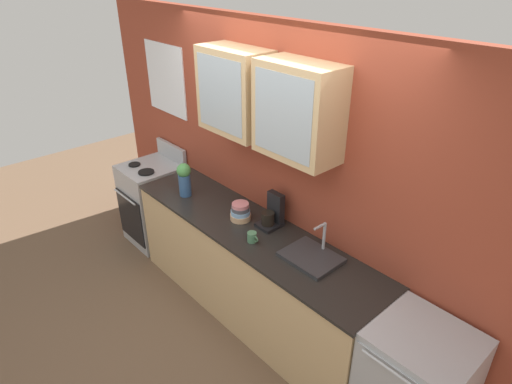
{
  "coord_description": "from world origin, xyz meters",
  "views": [
    {
      "loc": [
        2.33,
        -2.02,
        2.93
      ],
      "look_at": [
        0.08,
        0.0,
        1.29
      ],
      "focal_mm": 30.72,
      "sensor_mm": 36.0,
      "label": 1
    }
  ],
  "objects_px": {
    "cup_near_sink": "(252,237)",
    "coffee_maker": "(272,214)",
    "stove_range": "(154,202)",
    "sink_faucet": "(312,256)",
    "vase": "(184,178)",
    "bowl_stack": "(240,212)"
  },
  "relations": [
    {
      "from": "cup_near_sink",
      "to": "coffee_maker",
      "type": "relative_size",
      "value": 0.37
    },
    {
      "from": "stove_range",
      "to": "coffee_maker",
      "type": "xyz_separation_m",
      "value": [
        1.74,
        0.17,
        0.56
      ]
    },
    {
      "from": "sink_faucet",
      "to": "bowl_stack",
      "type": "distance_m",
      "value": 0.79
    },
    {
      "from": "sink_faucet",
      "to": "bowl_stack",
      "type": "bearing_deg",
      "value": -177.62
    },
    {
      "from": "stove_range",
      "to": "cup_near_sink",
      "type": "distance_m",
      "value": 1.88
    },
    {
      "from": "sink_faucet",
      "to": "vase",
      "type": "bearing_deg",
      "value": -174.48
    },
    {
      "from": "vase",
      "to": "stove_range",
      "type": "bearing_deg",
      "value": 174.66
    },
    {
      "from": "vase",
      "to": "cup_near_sink",
      "type": "height_order",
      "value": "vase"
    },
    {
      "from": "stove_range",
      "to": "coffee_maker",
      "type": "relative_size",
      "value": 3.8
    },
    {
      "from": "sink_faucet",
      "to": "bowl_stack",
      "type": "height_order",
      "value": "sink_faucet"
    },
    {
      "from": "bowl_stack",
      "to": "vase",
      "type": "distance_m",
      "value": 0.7
    },
    {
      "from": "vase",
      "to": "coffee_maker",
      "type": "relative_size",
      "value": 1.12
    },
    {
      "from": "stove_range",
      "to": "coffee_maker",
      "type": "bearing_deg",
      "value": 5.6
    },
    {
      "from": "stove_range",
      "to": "cup_near_sink",
      "type": "height_order",
      "value": "stove_range"
    },
    {
      "from": "cup_near_sink",
      "to": "stove_range",
      "type": "bearing_deg",
      "value": 176.28
    },
    {
      "from": "stove_range",
      "to": "sink_faucet",
      "type": "bearing_deg",
      "value": 1.67
    },
    {
      "from": "sink_faucet",
      "to": "bowl_stack",
      "type": "xyz_separation_m",
      "value": [
        -0.79,
        -0.03,
        0.05
      ]
    },
    {
      "from": "sink_faucet",
      "to": "cup_near_sink",
      "type": "xyz_separation_m",
      "value": [
        -0.46,
        -0.18,
        0.02
      ]
    },
    {
      "from": "coffee_maker",
      "to": "bowl_stack",
      "type": "bearing_deg",
      "value": -151.28
    },
    {
      "from": "bowl_stack",
      "to": "vase",
      "type": "relative_size",
      "value": 0.55
    },
    {
      "from": "cup_near_sink",
      "to": "coffee_maker",
      "type": "xyz_separation_m",
      "value": [
        -0.07,
        0.29,
        0.07
      ]
    },
    {
      "from": "vase",
      "to": "sink_faucet",
      "type": "bearing_deg",
      "value": 5.52
    }
  ]
}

